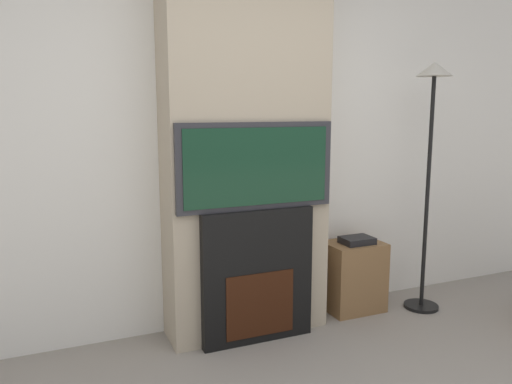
{
  "coord_description": "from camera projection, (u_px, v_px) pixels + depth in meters",
  "views": [
    {
      "loc": [
        -1.23,
        -1.25,
        1.53
      ],
      "look_at": [
        0.0,
        1.65,
        1.0
      ],
      "focal_mm": 35.0,
      "sensor_mm": 36.0,
      "label": 1
    }
  ],
  "objects": [
    {
      "name": "media_stand",
      "position": [
        353.0,
        275.0,
        3.81
      ],
      "size": [
        0.43,
        0.32,
        0.58
      ],
      "color": "brown",
      "rests_on": "ground_plane"
    },
    {
      "name": "wall_back",
      "position": [
        234.0,
        135.0,
        3.49
      ],
      "size": [
        6.0,
        0.06,
        2.7
      ],
      "color": "silver",
      "rests_on": "ground_plane"
    },
    {
      "name": "television",
      "position": [
        256.0,
        166.0,
        3.17
      ],
      "size": [
        1.06,
        0.07,
        0.56
      ],
      "color": "#2D2D33",
      "rests_on": "fireplace"
    },
    {
      "name": "floor_lamp",
      "position": [
        431.0,
        133.0,
        3.66
      ],
      "size": [
        0.26,
        0.26,
        1.86
      ],
      "color": "black",
      "rests_on": "ground_plane"
    },
    {
      "name": "chimney_breast",
      "position": [
        246.0,
        136.0,
        3.3
      ],
      "size": [
        1.09,
        0.35,
        2.7
      ],
      "color": "tan",
      "rests_on": "ground_plane"
    },
    {
      "name": "fireplace",
      "position": [
        256.0,
        276.0,
        3.29
      ],
      "size": [
        0.76,
        0.15,
        0.89
      ],
      "color": "black",
      "rests_on": "ground_plane"
    }
  ]
}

